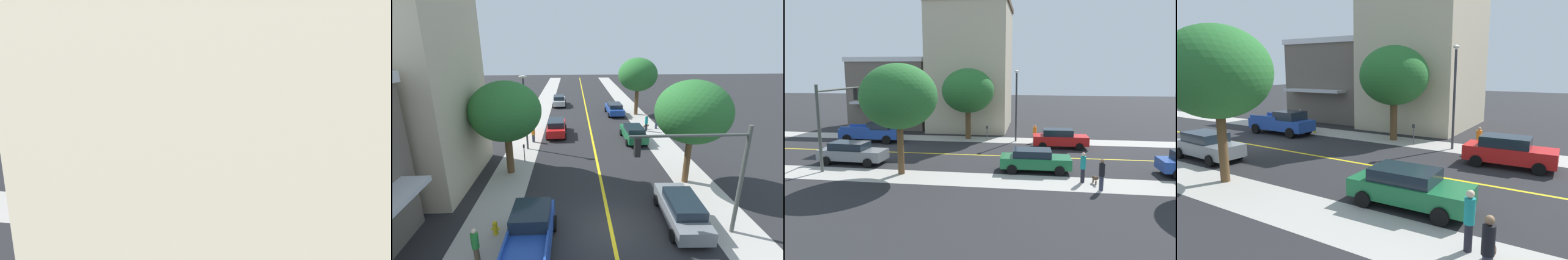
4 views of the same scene
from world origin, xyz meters
TOP-DOWN VIEW (x-y plane):
  - ground_plane at (0.00, 0.00)m, footprint 140.00×140.00m
  - sidewalk_left at (-6.46, 0.00)m, footprint 2.83×126.00m
  - road_centerline_stripe at (0.00, 0.00)m, footprint 0.20×126.00m
  - pale_office_building at (-14.12, -3.12)m, footprint 9.66×9.01m
  - tan_rowhouse at (-14.13, 6.12)m, footprint 10.86×8.76m
  - street_tree_right_corner at (-6.60, 6.96)m, footprint 4.99×4.99m
  - street_tree_left_far at (5.84, 4.81)m, footprint 4.86×4.86m
  - fire_hydrant at (-5.90, -0.09)m, footprint 0.44×0.24m
  - parking_meter at (-5.90, 8.91)m, footprint 0.12×0.18m
  - traffic_light_mast at (4.31, -0.54)m, footprint 5.68×0.32m
  - street_lamp at (-6.06, 11.61)m, footprint 0.70×0.36m
  - red_sedan_left_curb at (-3.65, 15.49)m, footprint 2.12×4.64m
  - green_sedan_right_curb at (4.03, 13.35)m, footprint 2.14×4.60m
  - grey_sedan_right_curb at (3.83, 0.38)m, footprint 2.14×4.84m
  - blue_pickup_truck at (-3.92, -1.64)m, footprint 2.20×5.63m
  - pedestrian_green_shirt at (-6.21, -1.93)m, footprint 0.32×0.32m
  - pedestrian_teal_shirt at (6.04, 16.19)m, footprint 0.31×0.31m
  - pedestrian_orange_shirt at (-5.77, 13.38)m, footprint 0.35×0.35m
  - pedestrian_black_shirt at (7.39, 17.02)m, footprint 0.32×0.32m
  - small_dog at (6.22, 16.88)m, footprint 0.70×0.38m

SIDE VIEW (x-z plane):
  - ground_plane at x=0.00m, z-range 0.00..0.00m
  - road_centerline_stripe at x=0.00m, z-range 0.00..0.00m
  - sidewalk_left at x=-6.46m, z-range 0.00..0.01m
  - small_dog at x=6.22m, z-range 0.08..0.60m
  - fire_hydrant at x=-5.90m, z-range -0.01..0.76m
  - green_sedan_right_curb at x=4.03m, z-range 0.04..1.53m
  - grey_sedan_right_curb at x=3.83m, z-range 0.04..1.59m
  - red_sedan_left_curb at x=-3.65m, z-range 0.03..1.67m
  - pedestrian_orange_shirt at x=-5.77m, z-range 0.04..1.71m
  - pedestrian_green_shirt at x=-6.21m, z-range 0.06..1.81m
  - parking_meter at x=-5.90m, z-range 0.22..1.66m
  - blue_pickup_truck at x=-3.92m, z-range 0.00..1.90m
  - pedestrian_black_shirt at x=7.39m, z-range 0.07..1.88m
  - pedestrian_teal_shirt at x=6.04m, z-range 0.07..1.91m
  - traffic_light_mast at x=4.31m, z-range 1.04..6.78m
  - pale_office_building at x=-14.12m, z-range 0.01..8.08m
  - street_lamp at x=-6.06m, z-range 0.77..7.42m
  - street_tree_right_corner at x=-6.60m, z-range 1.27..8.10m
  - street_tree_left_far at x=5.84m, z-range 1.46..8.55m
  - tan_rowhouse at x=-14.13m, z-range 0.02..14.11m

